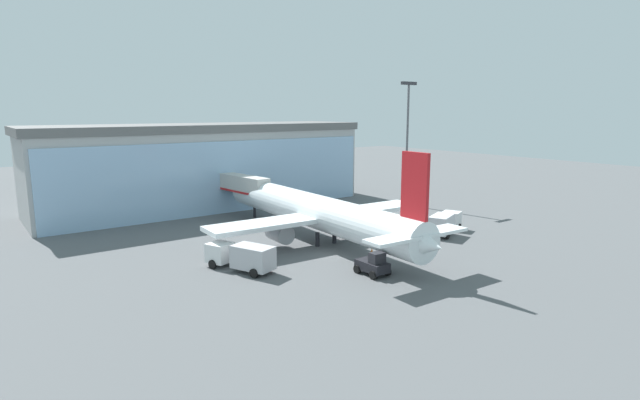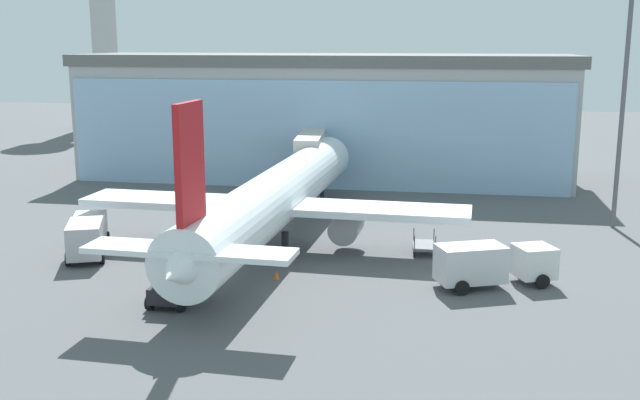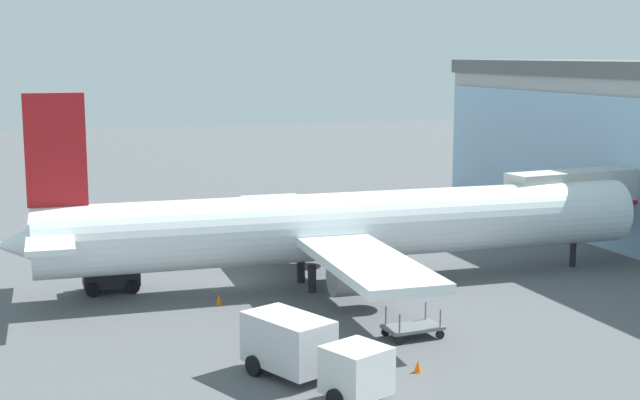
# 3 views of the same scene
# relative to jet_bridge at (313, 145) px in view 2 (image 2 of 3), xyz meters

# --- Properties ---
(ground) EXTENTS (240.00, 240.00, 0.00)m
(ground) POSITION_rel_jet_bridge_xyz_m (-0.64, -25.29, -4.76)
(ground) COLOR #545659
(terminal_building) EXTENTS (52.58, 14.77, 13.23)m
(terminal_building) POSITION_rel_jet_bridge_xyz_m (-0.64, 9.18, 1.86)
(terminal_building) COLOR #AAAAAA
(terminal_building) RESTS_ON ground
(jet_bridge) EXTENTS (3.82, 14.82, 6.14)m
(jet_bridge) POSITION_rel_jet_bridge_xyz_m (0.00, 0.00, 0.00)
(jet_bridge) COLOR beige
(jet_bridge) RESTS_ON ground
(apron_light_mast) EXTENTS (3.20, 0.40, 19.81)m
(apron_light_mast) POSITION_rel_jet_bridge_xyz_m (26.29, -9.21, 6.91)
(apron_light_mast) COLOR #59595E
(apron_light_mast) RESTS_ON ground
(airplane) EXTENTS (27.95, 40.21, 11.70)m
(airplane) POSITION_rel_jet_bridge_xyz_m (1.02, -19.12, -1.20)
(airplane) COLOR white
(airplane) RESTS_ON ground
(catering_truck) EXTENTS (4.81, 7.59, 2.65)m
(catering_truck) POSITION_rel_jet_bridge_xyz_m (-11.30, -24.17, -3.29)
(catering_truck) COLOR silver
(catering_truck) RESTS_ON ground
(fuel_truck) EXTENTS (7.57, 4.92, 2.65)m
(fuel_truck) POSITION_rel_jet_bridge_xyz_m (16.06, -26.06, -3.29)
(fuel_truck) COLOR silver
(fuel_truck) RESTS_ON ground
(baggage_cart) EXTENTS (1.82, 2.92, 1.50)m
(baggage_cart) POSITION_rel_jet_bridge_xyz_m (11.74, -19.33, -4.26)
(baggage_cart) COLOR slate
(baggage_cart) RESTS_ON ground
(pushback_tug) EXTENTS (2.16, 3.21, 2.30)m
(pushback_tug) POSITION_rel_jet_bridge_xyz_m (-1.85, -32.59, -3.78)
(pushback_tug) COLOR black
(pushback_tug) RESTS_ON ground
(safety_cone_nose) EXTENTS (0.36, 0.36, 0.55)m
(safety_cone_nose) POSITION_rel_jet_bridge_xyz_m (2.91, -27.09, -4.48)
(safety_cone_nose) COLOR orange
(safety_cone_nose) RESTS_ON ground
(safety_cone_wingtip) EXTENTS (0.36, 0.36, 0.55)m
(safety_cone_wingtip) POSITION_rel_jet_bridge_xyz_m (16.22, -21.11, -4.48)
(safety_cone_wingtip) COLOR orange
(safety_cone_wingtip) RESTS_ON ground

